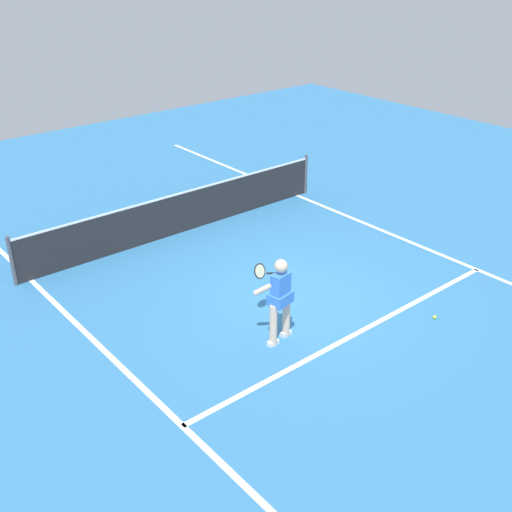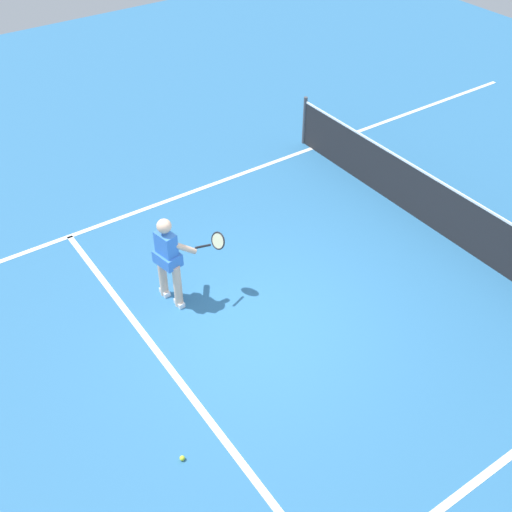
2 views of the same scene
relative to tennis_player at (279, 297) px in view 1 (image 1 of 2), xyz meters
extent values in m
plane|color=teal|center=(1.20, 0.79, -0.85)|extent=(28.45, 28.45, 0.00)
cube|color=white|center=(1.20, -0.75, -0.84)|extent=(7.35, 0.10, 0.01)
cube|color=white|center=(-2.48, 0.79, -0.84)|extent=(0.10, 19.88, 0.01)
cube|color=white|center=(4.87, 0.79, -0.84)|extent=(0.10, 19.88, 0.01)
cylinder|color=#4C4C51|center=(-2.78, 4.75, -0.31)|extent=(0.08, 0.08, 1.07)
cylinder|color=#4C4C51|center=(5.17, 4.75, -0.31)|extent=(0.08, 0.08, 1.07)
cube|color=#232326|center=(1.20, 4.75, -0.37)|extent=(7.87, 0.02, 0.95)
cube|color=white|center=(1.20, 4.75, 0.12)|extent=(7.87, 0.02, 0.04)
cylinder|color=beige|center=(-0.18, -0.06, -0.46)|extent=(0.13, 0.13, 0.78)
cylinder|color=beige|center=(0.17, 0.00, -0.46)|extent=(0.13, 0.13, 0.78)
cube|color=white|center=(-0.18, -0.06, -0.81)|extent=(0.20, 0.10, 0.08)
cube|color=white|center=(0.17, 0.00, -0.81)|extent=(0.20, 0.10, 0.08)
cube|color=#3875D6|center=(0.00, -0.03, 0.19)|extent=(0.35, 0.26, 0.52)
cube|color=#3875D6|center=(0.00, -0.03, -0.01)|extent=(0.45, 0.35, 0.20)
sphere|color=beige|center=(0.00, -0.03, 0.59)|extent=(0.22, 0.22, 0.22)
cylinder|color=beige|center=(-0.18, 0.09, 0.21)|extent=(0.35, 0.44, 0.37)
cylinder|color=beige|center=(0.12, 0.14, 0.21)|extent=(0.20, 0.49, 0.37)
cylinder|color=black|center=(0.25, 0.45, 0.17)|extent=(0.09, 0.30, 0.14)
torus|color=black|center=(0.20, 0.74, 0.11)|extent=(0.30, 0.17, 0.28)
cylinder|color=beige|center=(0.20, 0.74, 0.11)|extent=(0.25, 0.13, 0.23)
sphere|color=#D1E533|center=(2.61, -1.33, -0.81)|extent=(0.07, 0.07, 0.07)
camera|label=1|loc=(-6.00, -6.62, 5.31)|focal=43.71mm
camera|label=2|loc=(6.86, -3.15, 6.09)|focal=45.00mm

